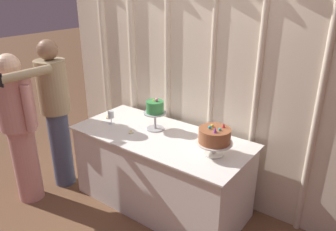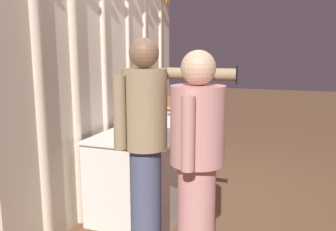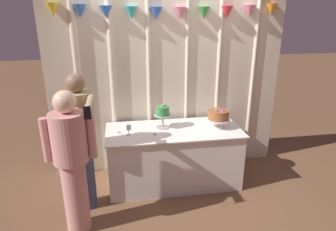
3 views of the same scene
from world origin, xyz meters
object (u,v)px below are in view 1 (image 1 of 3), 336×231
object	(u,v)px
wine_glass	(111,115)
cake_display_nearright	(215,137)
guest_man_dark_suit	(19,125)
cake_table	(161,170)
guest_girl_blue_dress	(55,109)
cake_display_nearleft	(155,110)
tealight_far_left	(108,117)
tealight_near_left	(131,132)

from	to	relation	value
wine_glass	cake_display_nearright	bearing A→B (deg)	2.61
cake_display_nearright	guest_man_dark_suit	world-z (taller)	guest_man_dark_suit
cake_table	guest_girl_blue_dress	world-z (taller)	guest_girl_blue_dress
cake_display_nearleft	guest_man_dark_suit	bearing A→B (deg)	-141.56
cake_table	tealight_far_left	world-z (taller)	tealight_far_left
tealight_near_left	guest_girl_blue_dress	bearing A→B (deg)	-165.19
cake_display_nearleft	cake_display_nearright	bearing A→B (deg)	-8.58
cake_display_nearleft	wine_glass	bearing A→B (deg)	-160.19
cake_display_nearleft	cake_table	bearing A→B (deg)	-32.81
cake_display_nearleft	tealight_near_left	xyz separation A→B (m)	(-0.13, -0.22, -0.20)
tealight_near_left	guest_man_dark_suit	distance (m)	1.12
cake_display_nearright	tealight_near_left	distance (m)	0.89
wine_glass	guest_girl_blue_dress	world-z (taller)	guest_girl_blue_dress
cake_table	guest_man_dark_suit	world-z (taller)	guest_man_dark_suit
cake_display_nearright	tealight_far_left	size ratio (longest dim) A/B	7.25
cake_display_nearleft	tealight_far_left	size ratio (longest dim) A/B	7.68
cake_display_nearleft	wine_glass	size ratio (longest dim) A/B	2.40
guest_man_dark_suit	tealight_near_left	bearing A→B (deg)	33.68
cake_display_nearleft	tealight_near_left	distance (m)	0.33
guest_girl_blue_dress	wine_glass	bearing A→B (deg)	27.80
cake_display_nearright	tealight_near_left	world-z (taller)	cake_display_nearright
cake_display_nearleft	guest_girl_blue_dress	distance (m)	1.10
guest_girl_blue_dress	cake_display_nearleft	bearing A→B (deg)	24.27
guest_girl_blue_dress	guest_man_dark_suit	xyz separation A→B (m)	(-0.06, -0.39, -0.07)
cake_display_nearright	wine_glass	bearing A→B (deg)	-177.39
tealight_near_left	cake_display_nearright	bearing A→B (deg)	7.31
tealight_near_left	cake_display_nearleft	bearing A→B (deg)	59.65
cake_display_nearright	guest_girl_blue_dress	world-z (taller)	guest_girl_blue_dress
wine_glass	tealight_far_left	distance (m)	0.18
cake_display_nearleft	tealight_far_left	bearing A→B (deg)	-171.49
cake_display_nearleft	guest_girl_blue_dress	bearing A→B (deg)	-155.73
cake_display_nearright	tealight_near_left	xyz separation A→B (m)	(-0.86, -0.11, -0.16)
cake_display_nearright	tealight_far_left	distance (m)	1.34
cake_display_nearright	guest_man_dark_suit	bearing A→B (deg)	-157.83
wine_glass	guest_man_dark_suit	bearing A→B (deg)	-131.67
wine_glass	guest_girl_blue_dress	bearing A→B (deg)	-152.20
tealight_far_left	cake_display_nearright	bearing A→B (deg)	-0.95
cake_display_nearleft	tealight_far_left	distance (m)	0.63
wine_glass	tealight_near_left	world-z (taller)	wine_glass
cake_display_nearleft	guest_girl_blue_dress	size ratio (longest dim) A/B	0.20
cake_display_nearright	guest_girl_blue_dress	bearing A→B (deg)	-168.87
cake_display_nearleft	guest_man_dark_suit	distance (m)	1.36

